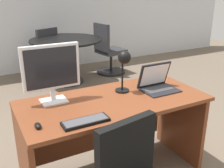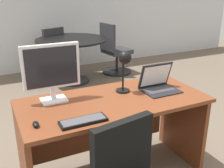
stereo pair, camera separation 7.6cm
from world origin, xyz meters
name	(u,v)px [view 2 (the right image)]	position (x,y,z in m)	size (l,w,h in m)	color
ground	(66,110)	(0.00, 1.50, 0.00)	(12.00, 12.00, 0.00)	#6B5B4C
desk	(111,122)	(0.00, 0.05, 0.51)	(1.52, 0.71, 0.75)	brown
monitor	(51,69)	(-0.44, 0.18, 1.01)	(0.44, 0.16, 0.46)	silver
laptop	(157,82)	(0.44, 0.03, 0.82)	(0.31, 0.25, 0.24)	black
keyboard	(83,121)	(-0.36, -0.26, 0.76)	(0.32, 0.11, 0.02)	black
mouse	(36,124)	(-0.66, -0.18, 0.76)	(0.04, 0.07, 0.03)	black
desk_lamp	(125,63)	(0.15, 0.10, 1.01)	(0.12, 0.14, 0.37)	black
coffee_mug	(148,77)	(0.48, 0.23, 0.80)	(0.12, 0.09, 0.10)	green
meeting_table	(72,50)	(0.46, 2.56, 0.59)	(1.21, 1.21, 0.77)	black
meeting_chair_near	(50,56)	(0.21, 3.17, 0.35)	(0.60, 0.61, 0.91)	black
meeting_chair_far	(114,53)	(1.34, 2.69, 0.40)	(0.56, 0.56, 0.97)	black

